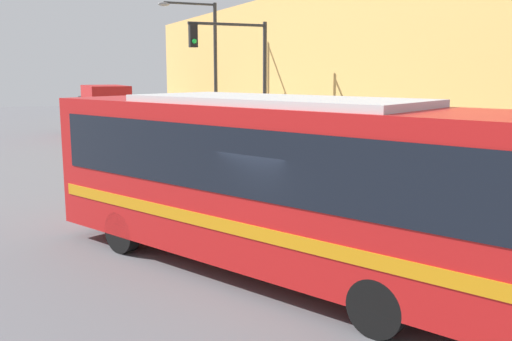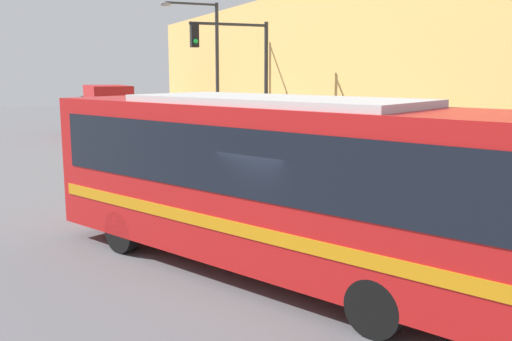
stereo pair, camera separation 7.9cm
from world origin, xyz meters
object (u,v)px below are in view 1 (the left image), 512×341
at_px(delivery_truck, 104,108).
at_px(parking_meter, 305,154).
at_px(street_lamp, 208,61).
at_px(fire_hydrant, 348,181).
at_px(city_bus, 273,174).
at_px(traffic_light_pole, 240,68).
at_px(pedestrian_near_corner, 289,140).

bearing_deg(delivery_truck, parking_meter, -78.08).
distance_m(parking_meter, street_lamp, 10.28).
distance_m(delivery_truck, fire_hydrant, 21.59).
distance_m(city_bus, traffic_light_pole, 12.47).
bearing_deg(delivery_truck, traffic_light_pole, -78.66).
distance_m(traffic_light_pole, pedestrian_near_corner, 3.52).
bearing_deg(street_lamp, traffic_light_pole, -97.27).
height_order(parking_meter, pedestrian_near_corner, pedestrian_near_corner).
relative_size(parking_meter, pedestrian_near_corner, 0.65).
xyz_separation_m(fire_hydrant, traffic_light_pole, (-0.93, 6.48, 3.51)).
height_order(delivery_truck, fire_hydrant, delivery_truck).
relative_size(fire_hydrant, pedestrian_near_corner, 0.38).
xyz_separation_m(delivery_truck, fire_hydrant, (3.88, -21.20, -1.14)).
bearing_deg(parking_meter, delivery_truck, 101.92).
height_order(traffic_light_pole, street_lamp, street_lamp).
height_order(traffic_light_pole, parking_meter, traffic_light_pole).
xyz_separation_m(city_bus, fire_hydrant, (5.09, 5.10, -1.42)).
relative_size(city_bus, traffic_light_pole, 1.87).
bearing_deg(delivery_truck, city_bus, -92.62).
xyz_separation_m(parking_meter, street_lamp, (-0.16, 9.70, 3.41)).
bearing_deg(pedestrian_near_corner, street_lamp, 99.51).
bearing_deg(parking_meter, pedestrian_near_corner, 72.42).
bearing_deg(pedestrian_near_corner, city_bus, -118.97).
xyz_separation_m(city_bus, parking_meter, (5.09, 7.90, -0.95)).
relative_size(traffic_light_pole, street_lamp, 0.81).
bearing_deg(city_bus, pedestrian_near_corner, 35.68).
bearing_deg(traffic_light_pole, street_lamp, 82.73).
relative_size(parking_meter, street_lamp, 0.17).
distance_m(city_bus, street_lamp, 18.44).
xyz_separation_m(city_bus, pedestrian_near_corner, (6.05, 10.92, -0.82)).
bearing_deg(fire_hydrant, parking_meter, 90.00).
xyz_separation_m(traffic_light_pole, street_lamp, (0.77, 6.03, 0.37)).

